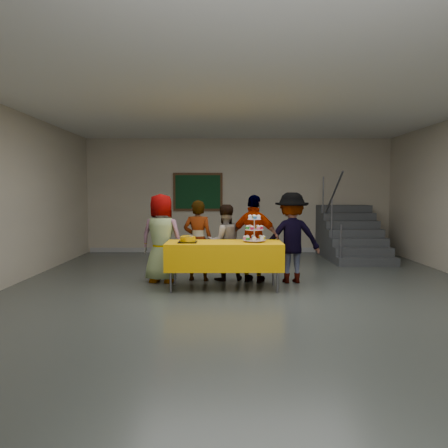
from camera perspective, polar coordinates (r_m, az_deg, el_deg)
The scene contains 11 objects.
room_shell at distance 6.61m, azimuth 3.53°, elevation 8.96°, with size 10.00×10.04×3.02m.
bake_table at distance 7.14m, azimuth 0.00°, elevation -4.07°, with size 1.88×0.78×0.77m.
cupcake_stand at distance 7.13m, azimuth 3.98°, elevation -0.97°, with size 0.38×0.38×0.44m.
bear_cake at distance 7.05m, azimuth -4.76°, elevation -1.95°, with size 0.32×0.36×0.12m.
schoolchild_a at distance 7.73m, azimuth -8.17°, elevation -1.85°, with size 0.76×0.49×1.55m, color slate.
schoolchild_b at distance 7.81m, azimuth -3.42°, elevation -2.15°, with size 0.53×0.35×1.44m, color slate.
schoolchild_c at distance 7.83m, azimuth 0.07°, elevation -2.43°, with size 0.66×0.52×1.36m, color slate.
schoolchild_d at distance 7.65m, azimuth 4.01°, elevation -1.94°, with size 0.90×0.37×1.54m, color slate.
schoolchild_e at distance 7.72m, azimuth 8.82°, elevation -1.77°, with size 1.02×0.59×1.58m, color slate.
staircase at distance 11.18m, azimuth 16.05°, elevation -1.65°, with size 1.30×2.40×2.04m.
noticeboard at distance 11.53m, azimuth -3.43°, elevation 4.20°, with size 1.30×0.05×1.00m.
Camera 1 is at (-0.42, -6.55, 1.56)m, focal length 35.00 mm.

